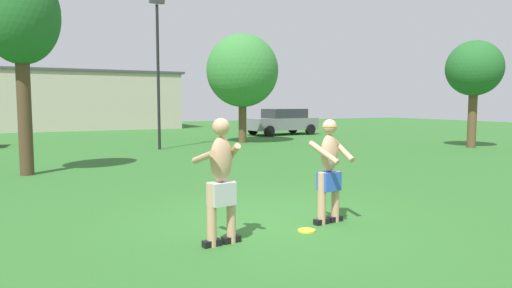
{
  "coord_description": "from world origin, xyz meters",
  "views": [
    {
      "loc": [
        -3.58,
        -6.45,
        1.94
      ],
      "look_at": [
        -0.24,
        0.19,
        1.27
      ],
      "focal_mm": 32.21,
      "sensor_mm": 36.0,
      "label": 1
    }
  ],
  "objects": [
    {
      "name": "ground_plane",
      "position": [
        0.0,
        0.0,
        0.0
      ],
      "size": [
        80.0,
        80.0,
        0.0
      ],
      "primitive_type": "plane",
      "color": "#2D6628"
    },
    {
      "name": "outbuilding_behind_lot",
      "position": [
        0.66,
        29.95,
        2.14
      ],
      "size": [
        13.2,
        6.01,
        4.26
      ],
      "color": "#B2A893",
      "rests_on": "ground_plane"
    },
    {
      "name": "tree_near_building",
      "position": [
        13.72,
        7.09,
        3.37
      ],
      "size": [
        2.36,
        2.36,
        4.6
      ],
      "color": "brown",
      "rests_on": "ground_plane"
    },
    {
      "name": "tree_left_field",
      "position": [
        -3.59,
        7.28,
        4.14
      ],
      "size": [
        2.0,
        2.0,
        5.53
      ],
      "color": "#4C3823",
      "rests_on": "ground_plane"
    },
    {
      "name": "player_with_cap",
      "position": [
        0.75,
        -0.46,
        0.92
      ],
      "size": [
        0.63,
        0.62,
        1.69
      ],
      "color": "black",
      "rests_on": "ground_plane"
    },
    {
      "name": "lamp_post",
      "position": [
        1.4,
        12.44,
        3.75
      ],
      "size": [
        0.6,
        0.24,
        6.18
      ],
      "color": "black",
      "rests_on": "ground_plane"
    },
    {
      "name": "car_gray_mid_lot",
      "position": [
        10.44,
        17.82,
        0.82
      ],
      "size": [
        4.44,
        2.34,
        1.58
      ],
      "color": "slate",
      "rests_on": "ground_plane"
    },
    {
      "name": "player_in_gray",
      "position": [
        -1.23,
        -0.73,
        0.92
      ],
      "size": [
        0.59,
        0.64,
        1.74
      ],
      "color": "black",
      "rests_on": "ground_plane"
    },
    {
      "name": "frisbee",
      "position": [
        0.17,
        -0.71,
        0.01
      ],
      "size": [
        0.27,
        0.27,
        0.03
      ],
      "primitive_type": "cylinder",
      "color": "yellow",
      "rests_on": "ground_plane"
    },
    {
      "name": "tree_right_field",
      "position": [
        5.89,
        13.83,
        3.48
      ],
      "size": [
        3.47,
        3.47,
        5.25
      ],
      "color": "brown",
      "rests_on": "ground_plane"
    }
  ]
}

